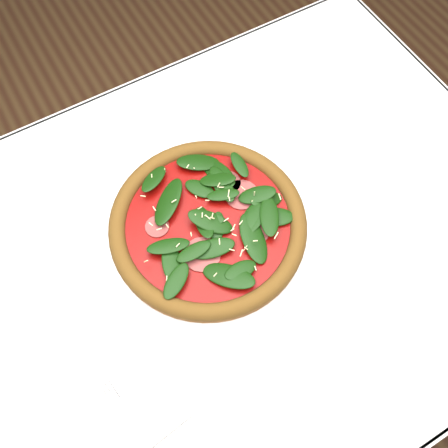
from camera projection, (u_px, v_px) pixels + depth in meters
ground at (209, 356)px, 1.49m from camera, size 6.00×6.00×0.00m
dining_table at (200, 283)px, 0.90m from camera, size 1.21×0.81×0.75m
plate at (208, 229)px, 0.83m from camera, size 0.38×0.38×0.02m
pizza at (208, 223)px, 0.81m from camera, size 0.39×0.39×0.04m
napkin at (133, 430)px, 0.70m from camera, size 0.16×0.09×0.01m
fork at (122, 413)px, 0.70m from camera, size 0.04×0.15×0.00m
saucer_far at (295, 80)px, 0.98m from camera, size 0.15×0.15×0.01m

